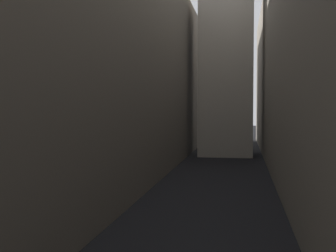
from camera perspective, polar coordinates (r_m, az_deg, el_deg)
ground_plane at (r=44.33m, az=6.57°, el=-6.94°), size 264.00×264.00×0.00m
building_block_left at (r=48.24m, az=-8.12°, el=7.84°), size 13.63×108.00×23.54m
building_block_right at (r=46.84m, az=21.38°, el=8.52°), size 12.37×108.00×24.62m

